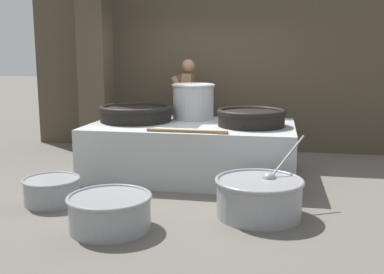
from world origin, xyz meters
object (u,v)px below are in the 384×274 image
at_px(giant_wok_near, 136,113).
at_px(giant_wok_far, 251,117).
at_px(prep_bowl_meat, 110,210).
at_px(prep_bowl_extra, 52,189).
at_px(stock_pot, 193,101).
at_px(cook, 188,104).
at_px(prep_bowl_vegetables, 259,195).

relative_size(giant_wok_near, giant_wok_far, 1.15).
distance_m(prep_bowl_meat, prep_bowl_extra, 1.17).
xyz_separation_m(stock_pot, prep_bowl_extra, (-1.33, -2.06, -0.89)).
height_order(giant_wok_far, cook, cook).
distance_m(stock_pot, prep_bowl_vegetables, 2.46).
distance_m(cook, prep_bowl_extra, 3.21).
relative_size(stock_pot, prep_bowl_vegetables, 0.61).
bearing_deg(prep_bowl_meat, cook, 88.55).
distance_m(giant_wok_near, prep_bowl_extra, 1.87).
relative_size(giant_wok_far, cook, 0.57).
bearing_deg(stock_pot, prep_bowl_vegetables, -61.25).
relative_size(stock_pot, prep_bowl_extra, 1.00).
distance_m(prep_bowl_vegetables, prep_bowl_extra, 2.44).
relative_size(prep_bowl_meat, prep_bowl_extra, 1.28).
height_order(prep_bowl_meat, prep_bowl_extra, prep_bowl_meat).
relative_size(giant_wok_far, prep_bowl_extra, 1.42).
bearing_deg(giant_wok_far, prep_bowl_vegetables, -82.73).
bearing_deg(prep_bowl_vegetables, giant_wok_far, 97.27).
bearing_deg(cook, giant_wok_far, 126.21).
bearing_deg(giant_wok_near, stock_pot, 27.63).
bearing_deg(giant_wok_far, stock_pot, 148.77).
bearing_deg(stock_pot, prep_bowl_extra, -122.85).
height_order(stock_pot, prep_bowl_vegetables, stock_pot).
height_order(giant_wok_near, prep_bowl_extra, giant_wok_near).
xyz_separation_m(giant_wok_near, stock_pot, (0.79, 0.42, 0.15)).
bearing_deg(prep_bowl_extra, giant_wok_far, 33.53).
bearing_deg(prep_bowl_extra, stock_pot, 57.15).
bearing_deg(giant_wok_near, cook, 67.64).
bearing_deg(prep_bowl_vegetables, cook, 115.30).
height_order(cook, prep_bowl_extra, cook).
bearing_deg(giant_wok_far, cook, 129.50).
relative_size(giant_wok_near, stock_pot, 1.64).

